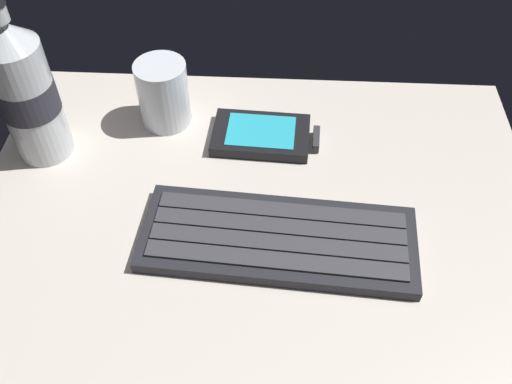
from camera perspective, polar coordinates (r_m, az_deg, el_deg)
ground_plane at (r=63.34cm, az=-0.01°, el=-2.54°), size 64.00×48.00×2.80cm
keyboard at (r=59.27cm, az=2.29°, el=-4.78°), size 29.65×12.85×1.70cm
handheld_device at (r=70.08cm, az=1.04°, el=5.81°), size 13.07×8.19×1.50cm
juice_cup at (r=71.79cm, az=-9.40°, el=9.65°), size 6.40×6.40×8.50cm
water_bottle at (r=68.45cm, az=-22.50°, el=9.49°), size 6.73×6.73×20.80cm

